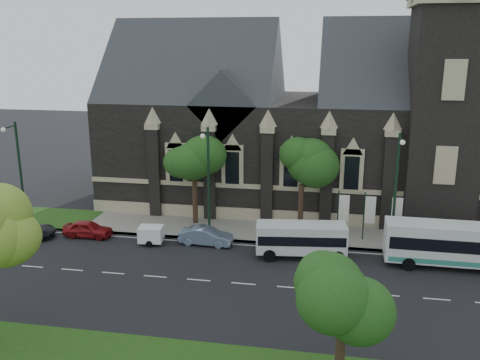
% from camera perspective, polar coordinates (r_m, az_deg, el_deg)
% --- Properties ---
extents(ground, '(160.00, 160.00, 0.00)m').
position_cam_1_polar(ground, '(34.04, 0.37, -11.44)').
color(ground, black).
rests_on(ground, ground).
extents(sidewalk, '(80.00, 5.00, 0.15)m').
position_cam_1_polar(sidewalk, '(42.63, 2.55, -5.74)').
color(sidewalk, gray).
rests_on(sidewalk, ground).
extents(museum, '(40.00, 17.70, 29.90)m').
position_cam_1_polar(museum, '(49.32, 10.05, 6.62)').
color(museum, black).
rests_on(museum, ground).
extents(tree_park_east, '(3.40, 3.40, 6.28)m').
position_cam_1_polar(tree_park_east, '(23.27, 11.83, -12.26)').
color(tree_park_east, black).
rests_on(tree_park_east, ground).
extents(tree_walk_right, '(4.08, 4.08, 7.80)m').
position_cam_1_polar(tree_walk_right, '(41.86, 7.22, 1.98)').
color(tree_walk_right, black).
rests_on(tree_walk_right, ground).
extents(tree_walk_left, '(3.91, 3.91, 7.64)m').
position_cam_1_polar(tree_walk_left, '(43.23, -4.80, 2.35)').
color(tree_walk_left, black).
rests_on(tree_walk_left, ground).
extents(street_lamp_near, '(0.36, 1.88, 9.00)m').
position_cam_1_polar(street_lamp_near, '(38.78, 16.95, -0.68)').
color(street_lamp_near, black).
rests_on(street_lamp_near, ground).
extents(street_lamp_mid, '(0.36, 1.88, 9.00)m').
position_cam_1_polar(street_lamp_mid, '(39.54, -3.59, 0.25)').
color(street_lamp_mid, black).
rests_on(street_lamp_mid, ground).
extents(street_lamp_far, '(0.36, 1.88, 9.00)m').
position_cam_1_polar(street_lamp_far, '(45.96, -23.37, 1.12)').
color(street_lamp_far, black).
rests_on(street_lamp_far, ground).
extents(banner_flag_left, '(0.90, 0.10, 4.00)m').
position_cam_1_polar(banner_flag_left, '(41.10, 11.23, -3.41)').
color(banner_flag_left, black).
rests_on(banner_flag_left, ground).
extents(banner_flag_center, '(0.90, 0.10, 4.00)m').
position_cam_1_polar(banner_flag_center, '(41.20, 14.01, -3.53)').
color(banner_flag_center, black).
rests_on(banner_flag_center, ground).
extents(banner_flag_right, '(0.90, 0.10, 4.00)m').
position_cam_1_polar(banner_flag_right, '(41.40, 16.77, -3.64)').
color(banner_flag_right, black).
rests_on(banner_flag_right, ground).
extents(tour_coach, '(10.76, 2.65, 3.13)m').
position_cam_1_polar(tour_coach, '(38.77, 23.76, -6.62)').
color(tour_coach, silver).
rests_on(tour_coach, ground).
extents(shuttle_bus, '(6.70, 3.01, 2.51)m').
position_cam_1_polar(shuttle_bus, '(37.72, 6.84, -6.40)').
color(shuttle_bus, silver).
rests_on(shuttle_bus, ground).
extents(box_trailer, '(2.71, 1.59, 1.41)m').
position_cam_1_polar(box_trailer, '(40.58, -9.85, -5.95)').
color(box_trailer, white).
rests_on(box_trailer, ground).
extents(sedan, '(4.22, 1.68, 1.37)m').
position_cam_1_polar(sedan, '(40.04, -3.80, -6.23)').
color(sedan, '#7A92B1').
rests_on(sedan, ground).
extents(car_far_red, '(3.93, 1.58, 1.34)m').
position_cam_1_polar(car_far_red, '(43.24, -16.54, -5.23)').
color(car_far_red, maroon).
rests_on(car_far_red, ground).
extents(car_far_black, '(4.75, 2.66, 1.26)m').
position_cam_1_polar(car_far_black, '(44.71, -22.57, -5.17)').
color(car_far_black, black).
rests_on(car_far_black, ground).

